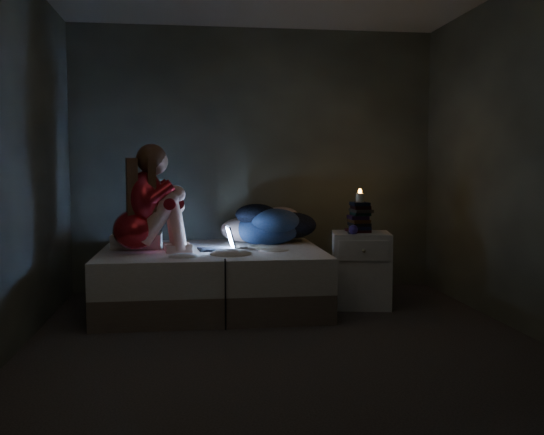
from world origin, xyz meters
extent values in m
cube|color=black|center=(0.00, 0.00, -0.01)|extent=(3.60, 3.80, 0.02)
cube|color=#2E322C|center=(0.00, 1.91, 1.30)|extent=(3.60, 0.02, 2.60)
cube|color=#2E322C|center=(0.00, -1.91, 1.30)|extent=(3.60, 0.02, 2.60)
cube|color=#2E322C|center=(-1.81, 0.00, 1.30)|extent=(0.02, 3.80, 2.60)
cube|color=#2E322C|center=(1.81, 0.00, 1.30)|extent=(0.02, 3.80, 2.60)
cube|color=white|center=(-1.12, 1.28, 0.58)|extent=(0.43, 0.31, 0.12)
cube|color=silver|center=(0.85, 1.01, 0.33)|extent=(0.57, 0.52, 0.66)
cylinder|color=beige|center=(0.84, 1.04, 0.97)|extent=(0.07, 0.07, 0.08)
cube|color=black|center=(0.76, 0.95, 0.66)|extent=(0.07, 0.14, 0.01)
sphere|color=#382886|center=(0.76, 0.87, 0.70)|extent=(0.08, 0.08, 0.08)
camera|label=1|loc=(-0.62, -4.13, 1.23)|focal=39.86mm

